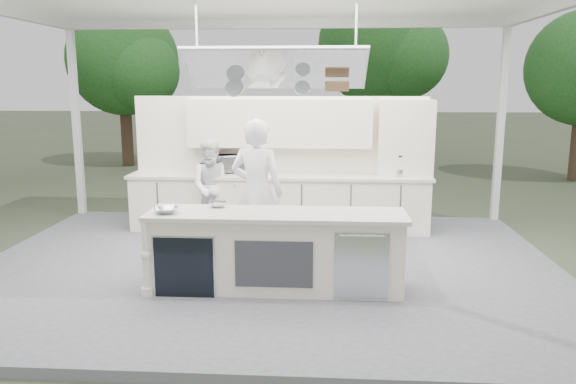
# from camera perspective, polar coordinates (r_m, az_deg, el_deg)

# --- Properties ---
(ground) EXTENTS (90.00, 90.00, 0.00)m
(ground) POSITION_cam_1_polar(r_m,az_deg,el_deg) (7.87, -2.06, -8.18)
(ground) COLOR #424A32
(ground) RESTS_ON ground
(stage_deck) EXTENTS (8.00, 6.00, 0.12)m
(stage_deck) POSITION_cam_1_polar(r_m,az_deg,el_deg) (7.85, -2.06, -7.77)
(stage_deck) COLOR slate
(stage_deck) RESTS_ON ground
(demo_island) EXTENTS (3.10, 0.79, 0.95)m
(demo_island) POSITION_cam_1_polar(r_m,az_deg,el_deg) (6.81, -1.37, -5.99)
(demo_island) COLOR #EFE2CA
(demo_island) RESTS_ON stage_deck
(back_counter) EXTENTS (5.08, 0.72, 0.95)m
(back_counter) POSITION_cam_1_polar(r_m,az_deg,el_deg) (9.54, -0.93, -1.03)
(back_counter) COLOR #EFE2CA
(back_counter) RESTS_ON stage_deck
(back_wall_unit) EXTENTS (5.05, 0.48, 2.25)m
(back_wall_unit) POSITION_cam_1_polar(r_m,az_deg,el_deg) (9.57, 1.82, 4.93)
(back_wall_unit) COLOR #EFE2CA
(back_wall_unit) RESTS_ON stage_deck
(tree_cluster) EXTENTS (19.55, 9.40, 5.85)m
(tree_cluster) POSITION_cam_1_polar(r_m,az_deg,el_deg) (17.21, 0.70, 13.33)
(tree_cluster) COLOR #442D22
(tree_cluster) RESTS_ON ground
(head_chef) EXTENTS (0.81, 0.62, 2.01)m
(head_chef) POSITION_cam_1_polar(r_m,az_deg,el_deg) (7.66, -3.17, -0.03)
(head_chef) COLOR white
(head_chef) RESTS_ON stage_deck
(sous_chef) EXTENTS (0.84, 0.69, 1.58)m
(sous_chef) POSITION_cam_1_polar(r_m,az_deg,el_deg) (9.28, -7.59, 0.49)
(sous_chef) COLOR silver
(sous_chef) RESTS_ON stage_deck
(toaster_oven) EXTENTS (0.67, 0.56, 0.31)m
(toaster_oven) POSITION_cam_1_polar(r_m,az_deg,el_deg) (9.72, -6.30, 2.89)
(toaster_oven) COLOR #AEB0B4
(toaster_oven) RESTS_ON back_counter
(bowl_large) EXTENTS (0.37, 0.37, 0.07)m
(bowl_large) POSITION_cam_1_polar(r_m,az_deg,el_deg) (6.80, -12.27, -1.82)
(bowl_large) COLOR silver
(bowl_large) RESTS_ON demo_island
(bowl_small) EXTENTS (0.26, 0.26, 0.07)m
(bowl_small) POSITION_cam_1_polar(r_m,az_deg,el_deg) (7.03, -7.13, -1.26)
(bowl_small) COLOR silver
(bowl_small) RESTS_ON demo_island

